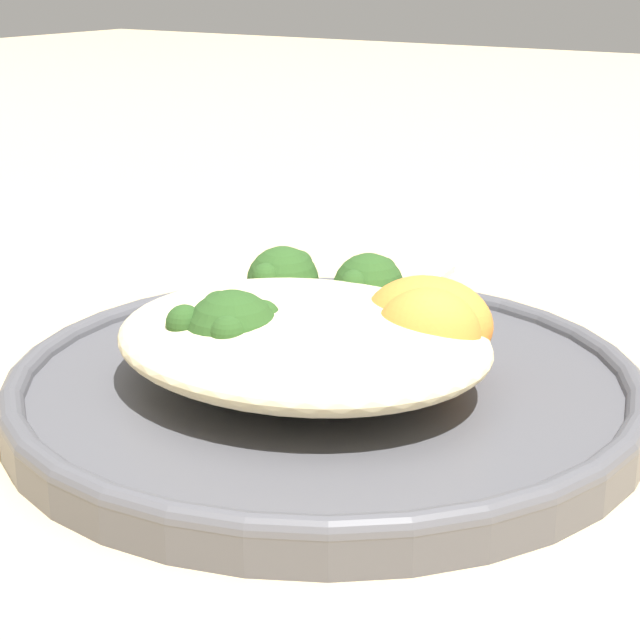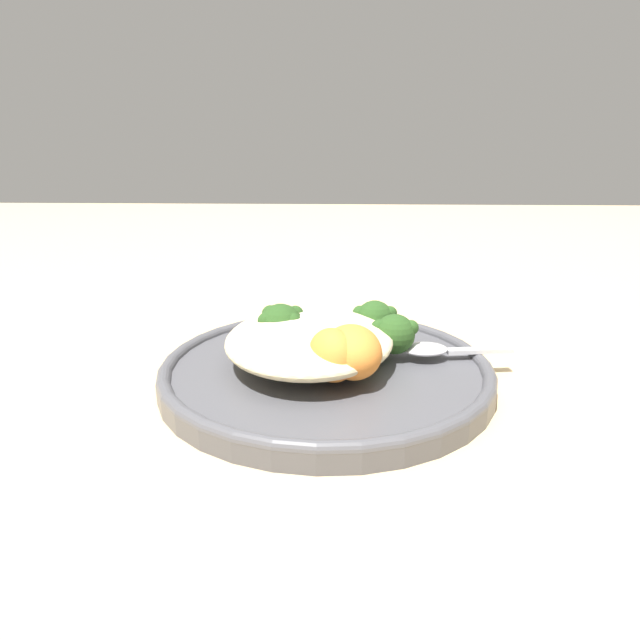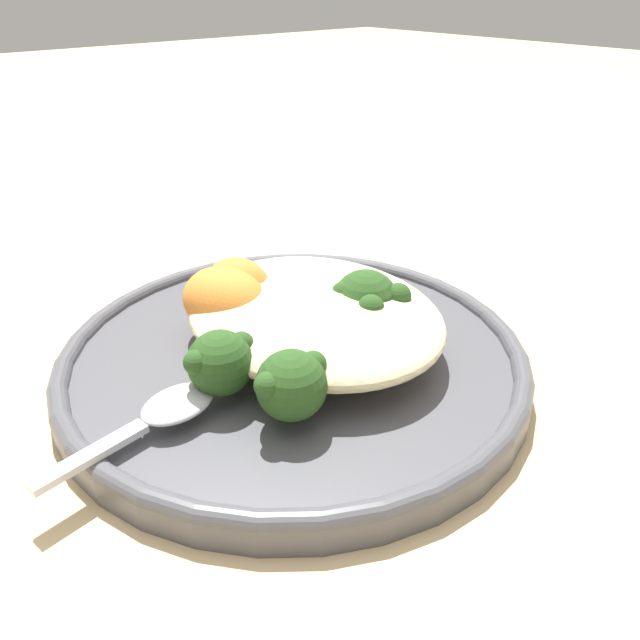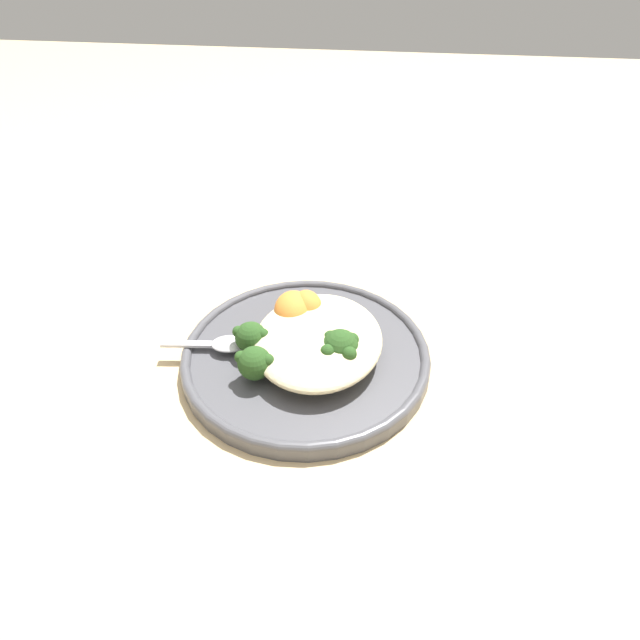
% 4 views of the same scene
% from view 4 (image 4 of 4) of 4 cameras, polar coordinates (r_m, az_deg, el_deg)
% --- Properties ---
extents(ground_plane, '(4.00, 4.00, 0.00)m').
position_cam_4_polar(ground_plane, '(0.59, -0.49, -6.13)').
color(ground_plane, '#D6B784').
extents(plate, '(0.29, 0.29, 0.02)m').
position_cam_4_polar(plate, '(0.60, -1.62, -3.88)').
color(plate, '#4C4C51').
rests_on(plate, ground_plane).
extents(quinoa_mound, '(0.17, 0.15, 0.03)m').
position_cam_4_polar(quinoa_mound, '(0.57, -0.66, -2.14)').
color(quinoa_mound, beige).
rests_on(quinoa_mound, plate).
extents(broccoli_stalk_0, '(0.07, 0.08, 0.04)m').
position_cam_4_polar(broccoli_stalk_0, '(0.58, -7.31, -1.87)').
color(broccoli_stalk_0, '#8EB25B').
rests_on(broccoli_stalk_0, plate).
extents(broccoli_stalk_1, '(0.12, 0.06, 0.04)m').
position_cam_4_polar(broccoli_stalk_1, '(0.56, -6.53, -4.02)').
color(broccoli_stalk_1, '#8EB25B').
rests_on(broccoli_stalk_1, plate).
extents(broccoli_stalk_2, '(0.10, 0.05, 0.03)m').
position_cam_4_polar(broccoli_stalk_2, '(0.56, -2.96, -3.85)').
color(broccoli_stalk_2, '#8EB25B').
rests_on(broccoli_stalk_2, plate).
extents(broccoli_stalk_3, '(0.08, 0.11, 0.04)m').
position_cam_4_polar(broccoli_stalk_3, '(0.56, 1.12, -3.07)').
color(broccoli_stalk_3, '#8EB25B').
rests_on(broccoli_stalk_3, plate).
extents(broccoli_stalk_4, '(0.03, 0.09, 0.03)m').
position_cam_4_polar(broccoli_stalk_4, '(0.59, 0.98, -1.62)').
color(broccoli_stalk_4, '#8EB25B').
rests_on(broccoli_stalk_4, plate).
extents(sweet_potato_chunk_0, '(0.07, 0.06, 0.04)m').
position_cam_4_polar(sweet_potato_chunk_0, '(0.61, -3.04, 1.12)').
color(sweet_potato_chunk_0, orange).
rests_on(sweet_potato_chunk_0, plate).
extents(sweet_potato_chunk_1, '(0.06, 0.05, 0.04)m').
position_cam_4_polar(sweet_potato_chunk_1, '(0.61, -1.48, 1.43)').
color(sweet_potato_chunk_1, orange).
rests_on(sweet_potato_chunk_1, plate).
extents(spoon, '(0.04, 0.10, 0.01)m').
position_cam_4_polar(spoon, '(0.60, -11.15, -2.71)').
color(spoon, silver).
rests_on(spoon, plate).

